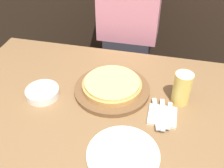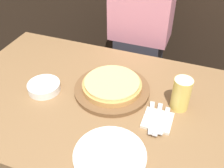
{
  "view_description": "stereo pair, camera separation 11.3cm",
  "coord_description": "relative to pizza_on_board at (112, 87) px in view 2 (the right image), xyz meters",
  "views": [
    {
      "loc": [
        0.22,
        -0.79,
        1.49
      ],
      "look_at": [
        0.03,
        0.07,
        0.79
      ],
      "focal_mm": 42.0,
      "sensor_mm": 36.0,
      "label": 1
    },
    {
      "loc": [
        0.33,
        -0.75,
        1.49
      ],
      "look_at": [
        0.03,
        0.07,
        0.79
      ],
      "focal_mm": 42.0,
      "sensor_mm": 36.0,
      "label": 2
    }
  ],
  "objects": [
    {
      "name": "pizza_on_board",
      "position": [
        0.0,
        0.0,
        0.0
      ],
      "size": [
        0.33,
        0.33,
        0.06
      ],
      "color": "brown",
      "rests_on": "dining_table"
    },
    {
      "name": "side_bowl",
      "position": [
        -0.28,
        -0.1,
        -0.01
      ],
      "size": [
        0.14,
        0.14,
        0.04
      ],
      "color": "white",
      "rests_on": "dining_table"
    },
    {
      "name": "dinner_knife",
      "position": [
        0.23,
        -0.11,
        -0.01
      ],
      "size": [
        0.03,
        0.18,
        0.0
      ],
      "color": "silver",
      "rests_on": "napkin_stack"
    },
    {
      "name": "beer_glass",
      "position": [
        0.29,
        0.0,
        0.05
      ],
      "size": [
        0.07,
        0.07,
        0.14
      ],
      "color": "#E5C65B",
      "rests_on": "dining_table"
    },
    {
      "name": "spoon",
      "position": [
        0.25,
        -0.11,
        -0.01
      ],
      "size": [
        0.02,
        0.15,
        0.0
      ],
      "color": "silver",
      "rests_on": "napkin_stack"
    },
    {
      "name": "diner_person",
      "position": [
        -0.03,
        0.55,
        -0.12
      ],
      "size": [
        0.34,
        0.2,
        1.33
      ],
      "color": "#33333D",
      "rests_on": "ground_plane"
    },
    {
      "name": "dinner_plate",
      "position": [
        0.11,
        -0.33,
        -0.02
      ],
      "size": [
        0.25,
        0.25,
        0.02
      ],
      "color": "white",
      "rests_on": "dining_table"
    },
    {
      "name": "dining_table",
      "position": [
        -0.03,
        -0.07,
        -0.4
      ],
      "size": [
        1.31,
        0.81,
        0.75
      ],
      "color": "olive",
      "rests_on": "ground_plane"
    },
    {
      "name": "fork",
      "position": [
        0.2,
        -0.11,
        -0.01
      ],
      "size": [
        0.05,
        0.17,
        0.0
      ],
      "color": "silver",
      "rests_on": "napkin_stack"
    },
    {
      "name": "napkin_stack",
      "position": [
        0.23,
        -0.11,
        -0.02
      ],
      "size": [
        0.11,
        0.11,
        0.01
      ],
      "color": "silver",
      "rests_on": "dining_table"
    }
  ]
}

